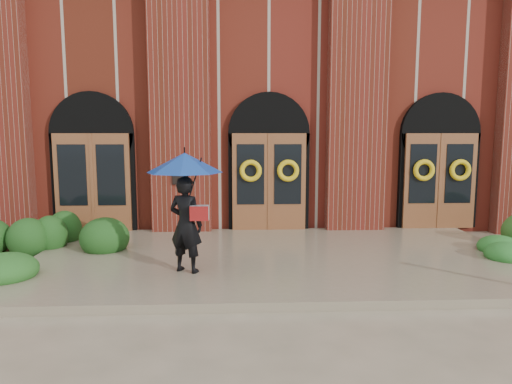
{
  "coord_description": "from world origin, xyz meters",
  "views": [
    {
      "loc": [
        -0.85,
        -8.99,
        2.66
      ],
      "look_at": [
        -0.41,
        1.0,
        1.36
      ],
      "focal_mm": 32.0,
      "sensor_mm": 36.0,
      "label": 1
    }
  ],
  "objects": [
    {
      "name": "hedge_wall_left",
      "position": [
        -5.2,
        1.27,
        0.4
      ],
      "size": [
        3.15,
        1.26,
        0.81
      ],
      "primitive_type": "ellipsoid",
      "color": "#1C4517",
      "rests_on": "ground"
    },
    {
      "name": "church_building",
      "position": [
        0.0,
        8.78,
        3.5
      ],
      "size": [
        16.2,
        12.53,
        7.0
      ],
      "color": "maroon",
      "rests_on": "ground"
    },
    {
      "name": "landing",
      "position": [
        0.0,
        0.15,
        0.07
      ],
      "size": [
        10.0,
        5.3,
        0.15
      ],
      "primitive_type": "cube",
      "color": "gray",
      "rests_on": "ground"
    },
    {
      "name": "ground",
      "position": [
        0.0,
        0.0,
        0.0
      ],
      "size": [
        90.0,
        90.0,
        0.0
      ],
      "primitive_type": "plane",
      "color": "tan",
      "rests_on": "ground"
    },
    {
      "name": "man_with_umbrella",
      "position": [
        -1.76,
        -0.89,
        1.66
      ],
      "size": [
        1.79,
        1.79,
        2.16
      ],
      "rotation": [
        0.0,
        0.0,
        2.72
      ],
      "color": "black",
      "rests_on": "landing"
    }
  ]
}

